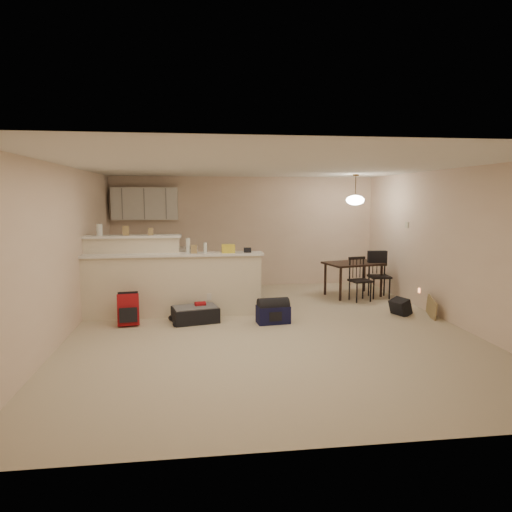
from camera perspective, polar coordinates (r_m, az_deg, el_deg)
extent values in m
plane|color=beige|center=(7.28, 1.51, -8.92)|extent=(7.00, 7.00, 0.00)
plane|color=white|center=(7.00, 1.58, 11.12)|extent=(7.00, 7.00, 0.00)
cube|color=beige|center=(10.49, -1.43, 3.05)|extent=(6.00, 0.02, 2.50)
cube|color=beige|center=(3.66, 10.13, -5.28)|extent=(6.00, 0.02, 2.50)
cube|color=beige|center=(7.21, -22.74, 0.48)|extent=(0.02, 7.00, 2.50)
cube|color=beige|center=(8.06, 23.12, 1.14)|extent=(0.02, 7.00, 2.50)
cube|color=beige|center=(7.96, -10.26, -3.73)|extent=(3.00, 0.28, 1.05)
cube|color=white|center=(7.87, -10.35, 0.16)|extent=(3.08, 0.38, 0.04)
cube|color=beige|center=(8.21, -15.09, -2.46)|extent=(1.60, 0.24, 1.35)
cube|color=white|center=(8.13, -15.26, 2.37)|extent=(1.68, 0.34, 0.04)
cube|color=white|center=(10.28, -13.70, 6.38)|extent=(1.40, 0.34, 0.70)
cube|color=white|center=(10.26, -12.42, -1.72)|extent=(1.80, 0.60, 0.90)
cube|color=beige|center=(9.40, 18.33, 3.70)|extent=(0.02, 0.12, 0.12)
cylinder|color=silver|center=(8.21, -18.98, 3.12)|extent=(0.10, 0.10, 0.20)
cube|color=#A18553|center=(8.13, -15.96, 3.06)|extent=(0.10, 0.07, 0.16)
cube|color=#A18553|center=(8.08, -13.03, 2.98)|extent=(0.08, 0.06, 0.12)
cylinder|color=silver|center=(7.85, -8.48, 1.28)|extent=(0.07, 0.07, 0.26)
cylinder|color=silver|center=(7.85, -6.36, 1.02)|extent=(0.06, 0.06, 0.18)
cube|color=#A18553|center=(7.87, -3.48, 0.93)|extent=(0.22, 0.18, 0.14)
cube|color=#A18553|center=(7.90, -1.07, 0.75)|extent=(0.12, 0.10, 0.08)
cube|color=#A18553|center=(7.85, -7.76, 0.85)|extent=(0.10, 0.10, 0.14)
cube|color=black|center=(9.63, 12.08, -0.91)|extent=(1.27, 1.00, 0.04)
cylinder|color=black|center=(9.18, 10.52, -3.49)|extent=(0.05, 0.05, 0.66)
cylinder|color=black|center=(9.72, 15.39, -3.03)|extent=(0.05, 0.05, 0.66)
cylinder|color=black|center=(9.68, 8.65, -2.89)|extent=(0.05, 0.05, 0.66)
cylinder|color=black|center=(10.19, 13.38, -2.48)|extent=(0.05, 0.05, 0.66)
cylinder|color=brown|center=(9.53, 12.34, 8.46)|extent=(0.02, 0.02, 0.50)
cylinder|color=brown|center=(9.54, 12.38, 9.84)|extent=(0.12, 0.12, 0.03)
ellipsoid|color=white|center=(9.53, 12.29, 6.84)|extent=(0.36, 0.36, 0.20)
cube|color=black|center=(7.63, -7.60, -7.27)|extent=(0.81, 0.62, 0.25)
cube|color=#A01217|center=(7.63, -15.67, -6.48)|extent=(0.36, 0.25, 0.50)
cube|color=#111236|center=(7.50, 2.15, -7.31)|extent=(0.55, 0.34, 0.29)
cube|color=black|center=(8.39, 17.59, -6.10)|extent=(0.32, 0.37, 0.27)
cube|color=#A18553|center=(8.35, 21.10, -6.08)|extent=(0.10, 0.45, 0.34)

